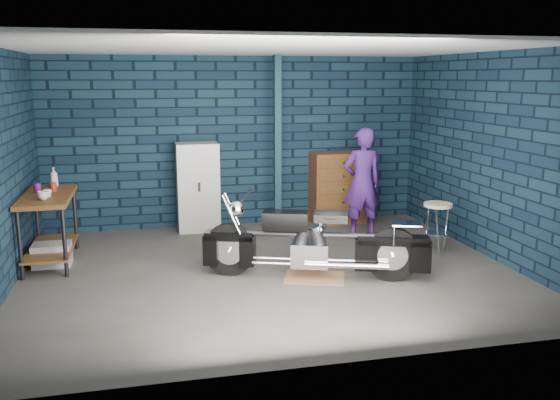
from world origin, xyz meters
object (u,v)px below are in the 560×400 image
Objects in this scene: storage_bin at (52,255)px; tool_chest at (338,188)px; motorcycle at (315,237)px; workbench at (50,229)px; shop_stool at (437,228)px; person at (362,183)px; locker at (198,187)px.

storage_bin is 0.40× the size of tool_chest.
motorcycle is at bearing -20.98° from storage_bin.
motorcycle is 1.98× the size of tool_chest.
storage_bin is 4.54m from tool_chest.
workbench is 0.61× the size of motorcycle.
shop_stool is at bearing -8.00° from workbench.
shop_stool is (0.69, -1.07, -0.47)m from person.
tool_chest is (2.30, 0.00, -0.11)m from locker.
tool_chest is (4.32, 1.26, 0.13)m from workbench.
workbench is 0.85× the size of person.
workbench is at bearing 176.43° from motorcycle.
shop_stool is (5.06, -0.59, 0.20)m from storage_bin.
person is 1.36m from shop_stool.
motorcycle is 1.67× the size of locker.
motorcycle is 2.83m from locker.
workbench is 4.42m from person.
person is 0.94m from tool_chest.
workbench is 2.00× the size of shop_stool.
tool_chest is at bearing 0.00° from locker.
motorcycle is at bearing -114.16° from tool_chest.
tool_chest is at bearing 85.01° from motorcycle.
workbench is 1.20× the size of tool_chest.
motorcycle is at bearing 51.57° from person.
workbench is at bearing 172.00° from shop_stool.
storage_bin is at bearing 3.87° from person.
motorcycle is at bearing -22.74° from workbench.
person is at bearing 122.82° from shop_stool.
workbench is at bearing -163.74° from tool_chest.
tool_chest reaches higher than shop_stool.
workbench is 2.99× the size of storage_bin.
workbench is at bearing 99.45° from storage_bin.
person reaches higher than locker.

